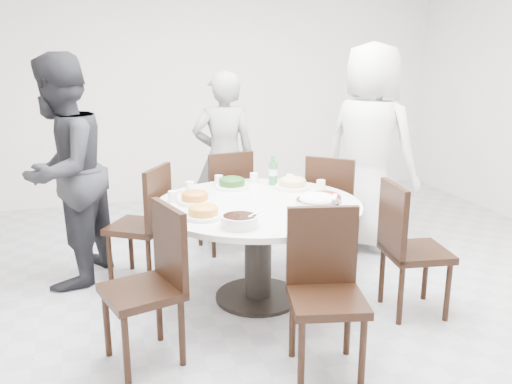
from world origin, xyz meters
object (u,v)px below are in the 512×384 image
object	(u,v)px
chair_n	(223,200)
dining_table	(258,252)
rice_bowl	(318,209)
diner_right	(370,148)
diner_middle	(224,158)
chair_se	(416,249)
beverage_bottle	(273,170)
soup_bowl	(240,221)
chair_ne	(334,207)
chair_sw	(141,288)
chair_nw	(138,224)
diner_left	(63,172)
chair_s	(327,297)

from	to	relation	value
chair_n	dining_table	bearing A→B (deg)	80.12
dining_table	rice_bowl	xyz separation A→B (m)	(0.27, -0.45, 0.44)
dining_table	diner_right	bearing A→B (deg)	31.32
dining_table	diner_middle	distance (m)	1.43
chair_se	beverage_bottle	size ratio (longest dim) A/B	3.93
chair_n	soup_bowl	xyz separation A→B (m)	(-0.27, -1.58, 0.31)
dining_table	chair_ne	xyz separation A→B (m)	(0.89, 0.59, 0.10)
chair_sw	beverage_bottle	world-z (taller)	beverage_bottle
diner_right	chair_n	bearing A→B (deg)	45.28
dining_table	rice_bowl	distance (m)	0.68
chair_n	beverage_bottle	size ratio (longest dim) A/B	3.93
chair_nw	diner_left	distance (m)	0.70
chair_n	chair_se	bearing A→B (deg)	111.88
diner_right	chair_se	bearing A→B (deg)	134.54
chair_sw	rice_bowl	size ratio (longest dim) A/B	3.27
chair_ne	chair_sw	size ratio (longest dim) A/B	1.00
chair_ne	rice_bowl	size ratio (longest dim) A/B	3.27
chair_s	dining_table	bearing A→B (deg)	107.68
chair_sw	beverage_bottle	size ratio (longest dim) A/B	3.93
beverage_bottle	chair_nw	bearing A→B (deg)	173.30
chair_n	chair_s	world-z (taller)	same
chair_n	chair_sw	world-z (taller)	same
diner_right	diner_middle	xyz separation A→B (m)	(-1.24, 0.55, -0.13)
chair_sw	rice_bowl	distance (m)	1.23
rice_bowl	chair_nw	bearing A→B (deg)	135.68
diner_left	beverage_bottle	distance (m)	1.65
diner_middle	rice_bowl	distance (m)	1.82
chair_sw	rice_bowl	xyz separation A→B (m)	(1.17, 0.15, 0.34)
chair_sw	diner_right	distance (m)	2.67
diner_middle	soup_bowl	world-z (taller)	diner_middle
diner_right	soup_bowl	world-z (taller)	diner_right
diner_right	soup_bowl	size ratio (longest dim) A/B	8.01
diner_left	soup_bowl	xyz separation A→B (m)	(1.09, -1.21, -0.12)
chair_nw	chair_sw	bearing A→B (deg)	28.70
rice_bowl	chair_sw	bearing A→B (deg)	-172.50
rice_bowl	diner_middle	bearing A→B (deg)	96.19
diner_middle	chair_s	bearing A→B (deg)	97.15
chair_s	chair_ne	bearing A→B (deg)	76.20
chair_n	chair_s	distance (m)	2.13
dining_table	rice_bowl	world-z (taller)	rice_bowl
chair_ne	chair_sw	bearing A→B (deg)	74.86
chair_s	chair_se	size ratio (longest dim) A/B	1.00
chair_sw	rice_bowl	world-z (taller)	chair_sw
diner_middle	soup_bowl	bearing A→B (deg)	86.07
chair_s	beverage_bottle	size ratio (longest dim) A/B	3.93
diner_left	chair_se	bearing A→B (deg)	87.81
chair_se	diner_middle	size ratio (longest dim) A/B	0.58
dining_table	chair_ne	distance (m)	1.07
diner_left	beverage_bottle	size ratio (longest dim) A/B	7.48
chair_nw	chair_se	world-z (taller)	same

